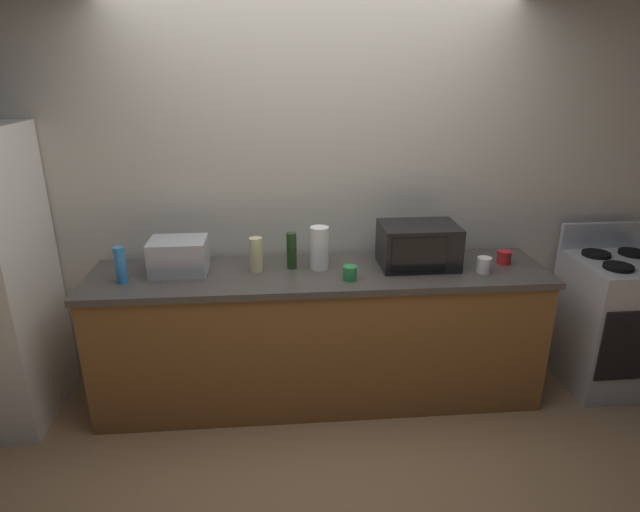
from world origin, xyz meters
The scene contains 13 objects.
ground_plane centered at (0.00, 0.00, 0.00)m, with size 8.00×8.00×0.00m, color #93704C.
back_wall centered at (0.00, 0.81, 1.35)m, with size 6.40×0.10×2.70m, color beige.
counter_run centered at (0.00, 0.40, 0.45)m, with size 2.84×0.64×0.90m.
stove_range centered at (2.00, 0.40, 0.46)m, with size 0.60×0.61×1.08m.
microwave centered at (0.63, 0.45, 1.04)m, with size 0.48×0.35×0.27m.
toaster_oven centered at (-0.86, 0.46, 1.01)m, with size 0.34×0.26×0.21m, color #B7BABF.
paper_towel_roll centered at (0.00, 0.45, 1.04)m, with size 0.12×0.12×0.27m, color white.
bottle_wine centered at (-0.17, 0.47, 1.02)m, with size 0.06×0.06×0.23m, color #1E3F19.
bottle_hand_soap centered at (-0.39, 0.44, 1.01)m, with size 0.08×0.08×0.21m, color beige.
bottle_spray_cleaner centered at (-1.17, 0.33, 1.01)m, with size 0.06×0.06×0.22m, color #338CE5.
mug_red centered at (1.19, 0.43, 0.94)m, with size 0.09×0.09×0.09m, color red.
mug_green centered at (0.16, 0.25, 0.94)m, with size 0.08×0.08×0.09m, color #2D8C47.
mug_white centered at (1.00, 0.29, 0.95)m, with size 0.09×0.09×0.10m, color white.
Camera 1 is at (-0.26, -2.62, 2.10)m, focal length 29.52 mm.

